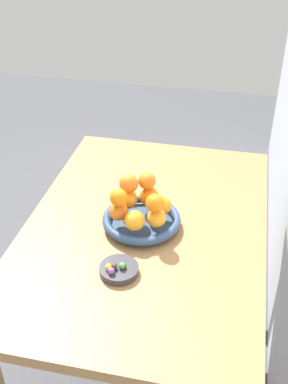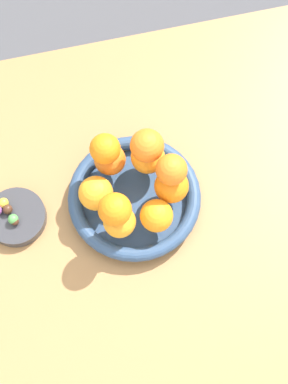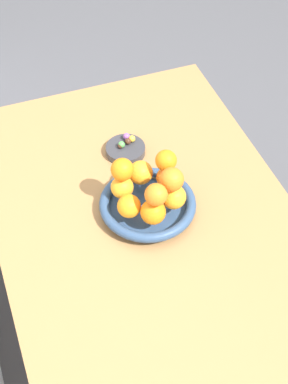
% 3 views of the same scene
% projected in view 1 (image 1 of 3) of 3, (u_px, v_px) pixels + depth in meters
% --- Properties ---
extents(ground_plane, '(6.00, 6.00, 0.00)m').
position_uv_depth(ground_plane, '(145.00, 369.00, 1.95)').
color(ground_plane, '#4C4C51').
extents(dining_table, '(1.10, 0.76, 0.74)m').
position_uv_depth(dining_table, '(145.00, 246.00, 1.59)').
color(dining_table, '#9E7042').
rests_on(dining_table, ground_plane).
extents(fruit_bowl, '(0.25, 0.25, 0.04)m').
position_uv_depth(fruit_bowl, '(142.00, 221.00, 1.52)').
color(fruit_bowl, navy).
rests_on(fruit_bowl, dining_table).
extents(candy_dish, '(0.11, 0.11, 0.02)m').
position_uv_depth(candy_dish, '(119.00, 270.00, 1.35)').
color(candy_dish, '#333338').
rests_on(candy_dish, dining_table).
extents(orange_0, '(0.06, 0.06, 0.06)m').
position_uv_depth(orange_0, '(162.00, 206.00, 1.51)').
color(orange_0, orange).
rests_on(orange_0, fruit_bowl).
extents(orange_1, '(0.06, 0.06, 0.06)m').
position_uv_depth(orange_1, '(148.00, 196.00, 1.55)').
color(orange_1, orange).
rests_on(orange_1, fruit_bowl).
extents(orange_2, '(0.06, 0.06, 0.06)m').
position_uv_depth(orange_2, '(128.00, 199.00, 1.54)').
color(orange_2, orange).
rests_on(orange_2, fruit_bowl).
extents(orange_3, '(0.06, 0.06, 0.06)m').
position_uv_depth(orange_3, '(119.00, 211.00, 1.48)').
color(orange_3, orange).
rests_on(orange_3, fruit_bowl).
extents(orange_4, '(0.06, 0.06, 0.06)m').
position_uv_depth(orange_4, '(135.00, 221.00, 1.44)').
color(orange_4, orange).
rests_on(orange_4, fruit_bowl).
extents(orange_5, '(0.06, 0.06, 0.06)m').
position_uv_depth(orange_5, '(156.00, 218.00, 1.46)').
color(orange_5, orange).
rests_on(orange_5, fruit_bowl).
extents(orange_6, '(0.06, 0.06, 0.06)m').
position_uv_depth(orange_6, '(147.00, 181.00, 1.51)').
color(orange_6, orange).
rests_on(orange_6, orange_1).
extents(orange_7, '(0.06, 0.06, 0.06)m').
position_uv_depth(orange_7, '(129.00, 183.00, 1.50)').
color(orange_7, orange).
rests_on(orange_7, orange_2).
extents(orange_8, '(0.05, 0.05, 0.05)m').
position_uv_depth(orange_8, '(119.00, 198.00, 1.45)').
color(orange_8, orange).
rests_on(orange_8, orange_3).
extents(orange_9, '(0.06, 0.06, 0.06)m').
position_uv_depth(orange_9, '(155.00, 203.00, 1.42)').
color(orange_9, orange).
rests_on(orange_9, orange_5).
extents(candy_ball_0, '(0.02, 0.02, 0.02)m').
position_uv_depth(candy_ball_0, '(114.00, 266.00, 1.33)').
color(candy_ball_0, '#472819').
rests_on(candy_ball_0, candy_dish).
extents(candy_ball_1, '(0.02, 0.02, 0.02)m').
position_uv_depth(candy_ball_1, '(124.00, 266.00, 1.34)').
color(candy_ball_1, '#472819').
rests_on(candy_ball_1, candy_dish).
extents(candy_ball_2, '(0.02, 0.02, 0.02)m').
position_uv_depth(candy_ball_2, '(109.00, 267.00, 1.33)').
color(candy_ball_2, gold).
rests_on(candy_ball_2, candy_dish).
extents(candy_ball_3, '(0.02, 0.02, 0.02)m').
position_uv_depth(candy_ball_3, '(111.00, 271.00, 1.32)').
color(candy_ball_3, '#8C4C99').
rests_on(candy_ball_3, candy_dish).
extents(candy_ball_4, '(0.02, 0.02, 0.02)m').
position_uv_depth(candy_ball_4, '(122.00, 266.00, 1.34)').
color(candy_ball_4, '#4C9947').
rests_on(candy_ball_4, candy_dish).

